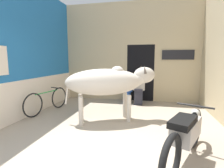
# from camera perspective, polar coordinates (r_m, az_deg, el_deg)

# --- Properties ---
(wall_left_shopfront) EXTENTS (0.25, 4.37, 3.60)m
(wall_left_shopfront) POSITION_cam_1_polar(r_m,az_deg,el_deg) (5.44, -25.46, 9.41)
(wall_left_shopfront) COLOR #236BAD
(wall_left_shopfront) RESTS_ON ground_plane
(wall_back_with_doorway) EXTENTS (4.91, 0.93, 3.60)m
(wall_back_with_doorway) POSITION_cam_1_polar(r_m,az_deg,el_deg) (6.77, 7.11, 8.15)
(wall_back_with_doorway) COLOR #C6B289
(wall_back_with_doorway) RESTS_ON ground_plane
(cow) EXTENTS (2.28, 1.38, 1.41)m
(cow) POSITION_cam_1_polar(r_m,az_deg,el_deg) (4.31, -1.06, 0.66)
(cow) COLOR beige
(cow) RESTS_ON ground_plane
(motorcycle_near) EXTENTS (0.92, 1.79, 0.79)m
(motorcycle_near) POSITION_cam_1_polar(r_m,az_deg,el_deg) (2.88, 22.94, -14.91)
(motorcycle_near) COLOR black
(motorcycle_near) RESTS_ON ground_plane
(bicycle) EXTENTS (0.49, 1.66, 0.67)m
(bicycle) POSITION_cam_1_polar(r_m,az_deg,el_deg) (5.48, -20.33, -5.12)
(bicycle) COLOR black
(bicycle) RESTS_ON ground_plane
(shopkeeper_seated) EXTENTS (0.40, 0.34, 1.19)m
(shopkeeper_seated) POSITION_cam_1_polar(r_m,az_deg,el_deg) (6.07, 8.76, -0.66)
(shopkeeper_seated) COLOR #282833
(shopkeeper_seated) RESTS_ON ground_plane
(plastic_stool) EXTENTS (0.37, 0.37, 0.43)m
(plastic_stool) POSITION_cam_1_polar(r_m,az_deg,el_deg) (6.30, 4.98, -3.96)
(plastic_stool) COLOR #2856B2
(plastic_stool) RESTS_ON ground_plane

